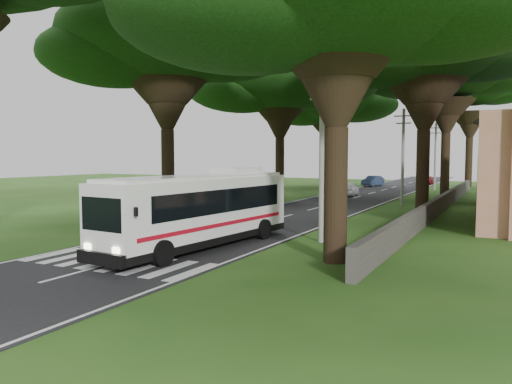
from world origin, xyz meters
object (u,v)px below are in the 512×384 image
Objects in this scene: pole_mid at (403,155)px; pedestrian at (161,202)px; pole_far at (435,155)px; coach_bus at (201,209)px; distant_car_a at (348,188)px; distant_car_b at (373,181)px; pole_near at (322,155)px; distant_car_c at (428,180)px.

pole_mid reaches higher than pedestrian.
coach_bus is at bearing -95.56° from pole_far.
distant_car_a is 1.05× the size of distant_car_b.
pedestrian is (-13.84, -34.43, -3.29)m from pole_far.
distant_car_a is 2.48× the size of pedestrian.
distant_car_b is at bearing 151.45° from pole_far.
pole_mid is 26.28m from distant_car_b.
pole_far is 1.82× the size of distant_car_a.
pedestrian is at bearing -85.39° from distant_car_b.
distant_car_b is at bearing 100.35° from coach_bus.
coach_bus is 2.69× the size of distant_car_b.
pole_far reaches higher than distant_car_a.
pole_near is 28.25m from distant_car_a.
coach_bus is 2.78× the size of distant_car_c.
coach_bus is at bearing -72.60° from distant_car_b.
pole_near is at bearing 96.85° from distant_car_c.
pole_mid reaches higher than distant_car_a.
pedestrian is (-13.84, -14.43, -3.29)m from pole_mid.
pole_mid is 10.45m from distant_car_a.
distant_car_c is 2.29× the size of pedestrian.
pole_near is 0.71× the size of coach_bus.
pole_near and pole_far have the same top height.
pedestrian reaches higher than distant_car_b.
coach_bus reaches higher than distant_car_a.
distant_car_b is 1.03× the size of distant_car_c.
distant_car_b is at bearing -4.44° from pedestrian.
distant_car_b is at bearing -91.26° from distant_car_a.
pole_near is 52.53m from distant_car_c.
pole_near is 40.00m from pole_far.
distant_car_c is at bearing 92.73° from pole_near.
pole_far is 4.51× the size of pedestrian.
pole_near is at bearing -90.00° from pole_far.
distant_car_b is at bearing 56.26° from distant_car_c.
pole_mid reaches higher than distant_car_c.
distant_car_a is at bearing 103.93° from pole_near.
pole_mid is 1.91× the size of distant_car_b.
pedestrian is (-5.34, -39.06, 0.17)m from distant_car_b.
pole_far is at bearing -124.84° from distant_car_a.
pole_far is at bearing 89.81° from coach_bus.
coach_bus is (-4.27, -3.85, -2.42)m from pole_near.
coach_bus is 6.35× the size of pedestrian.
coach_bus is at bearing -137.91° from pole_near.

